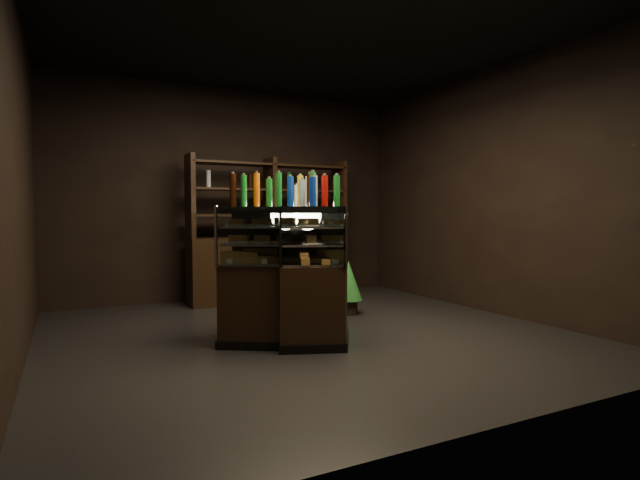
# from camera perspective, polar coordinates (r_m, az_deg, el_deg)

# --- Properties ---
(ground) EXTENTS (5.00, 5.00, 0.00)m
(ground) POSITION_cam_1_polar(r_m,az_deg,el_deg) (5.17, -1.36, -10.66)
(ground) COLOR black
(ground) RESTS_ON ground
(room_shell) EXTENTS (5.02, 5.02, 3.01)m
(room_shell) POSITION_cam_1_polar(r_m,az_deg,el_deg) (5.07, -1.39, 11.15)
(room_shell) COLOR black
(room_shell) RESTS_ON ground
(display_case) EXTENTS (1.43, 1.32, 1.30)m
(display_case) POSITION_cam_1_polar(r_m,az_deg,el_deg) (4.84, -2.66, -6.31)
(display_case) COLOR black
(display_case) RESTS_ON ground
(food_display) EXTENTS (1.08, 1.11, 0.41)m
(food_display) POSITION_cam_1_polar(r_m,az_deg,el_deg) (4.78, -2.65, 0.16)
(food_display) COLOR #CA9348
(food_display) RESTS_ON display_case
(bottles_top) EXTENTS (0.92, 0.97, 0.30)m
(bottles_top) POSITION_cam_1_polar(r_m,az_deg,el_deg) (4.78, -2.70, 5.49)
(bottles_top) COLOR yellow
(bottles_top) RESTS_ON display_case
(potted_conifer) EXTENTS (0.35, 0.35, 0.76)m
(potted_conifer) POSITION_cam_1_polar(r_m,az_deg,el_deg) (6.08, 3.21, -4.46)
(potted_conifer) COLOR black
(potted_conifer) RESTS_ON ground
(back_shelving) EXTENTS (2.31, 0.46, 2.00)m
(back_shelving) POSITION_cam_1_polar(r_m,az_deg,el_deg) (7.09, -5.69, -1.96)
(back_shelving) COLOR black
(back_shelving) RESTS_ON ground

